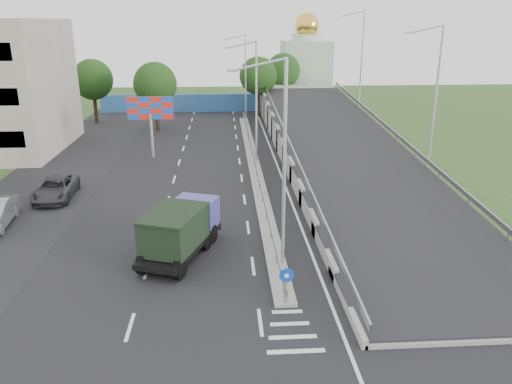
{
  "coord_description": "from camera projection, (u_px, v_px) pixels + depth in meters",
  "views": [
    {
      "loc": [
        -2.53,
        -16.62,
        11.76
      ],
      "look_at": [
        -0.7,
        11.21,
        2.2
      ],
      "focal_mm": 35.0,
      "sensor_mm": 36.0,
      "label": 1
    }
  ],
  "objects": [
    {
      "name": "lamp_post_far",
      "position": [
        244.0,
        73.0,
        61.2
      ],
      "size": [
        2.74,
        0.18,
        10.08
      ],
      "color": "#B2B5B7",
      "rests_on": "median"
    },
    {
      "name": "median_guardrail",
      "position": [
        254.0,
        159.0,
        42.07
      ],
      "size": [
        0.09,
        44.0,
        0.71
      ],
      "color": "gray",
      "rests_on": "median"
    },
    {
      "name": "church",
      "position": [
        305.0,
        67.0,
        75.19
      ],
      "size": [
        7.0,
        7.0,
        13.8
      ],
      "color": "#B2CCAD",
      "rests_on": "ground"
    },
    {
      "name": "sign_bollard",
      "position": [
        286.0,
        285.0,
        21.37
      ],
      "size": [
        0.64,
        0.23,
        1.67
      ],
      "color": "black",
      "rests_on": "median"
    },
    {
      "name": "parking_strip",
      "position": [
        46.0,
        186.0,
        37.54
      ],
      "size": [
        8.0,
        90.0,
        0.05
      ],
      "primitive_type": "cube",
      "color": "black",
      "rests_on": "ground"
    },
    {
      "name": "parked_car_c",
      "position": [
        56.0,
        189.0,
        34.75
      ],
      "size": [
        2.64,
        5.28,
        1.44
      ],
      "primitive_type": "imported",
      "rotation": [
        0.0,
        0.0,
        0.05
      ],
      "color": "#323237",
      "rests_on": "ground"
    },
    {
      "name": "billboard",
      "position": [
        150.0,
        112.0,
        44.17
      ],
      "size": [
        4.0,
        0.24,
        5.5
      ],
      "color": "#B2B5B7",
      "rests_on": "ground"
    },
    {
      "name": "road_surface",
      "position": [
        219.0,
        183.0,
        38.35
      ],
      "size": [
        26.0,
        90.0,
        0.04
      ],
      "primitive_type": "cube",
      "color": "black",
      "rests_on": "ground"
    },
    {
      "name": "tree_left_far",
      "position": [
        93.0,
        80.0,
        59.34
      ],
      "size": [
        4.8,
        4.8,
        7.6
      ],
      "color": "black",
      "rests_on": "ground"
    },
    {
      "name": "tree_median_far",
      "position": [
        258.0,
        76.0,
        63.41
      ],
      "size": [
        4.8,
        4.8,
        7.6
      ],
      "color": "black",
      "rests_on": "ground"
    },
    {
      "name": "lamp_post_mid",
      "position": [
        254.0,
        95.0,
        42.32
      ],
      "size": [
        2.74,
        0.18,
        10.08
      ],
      "color": "#B2B5B7",
      "rests_on": "median"
    },
    {
      "name": "blue_wall",
      "position": [
        212.0,
        103.0,
        68.1
      ],
      "size": [
        30.0,
        0.5,
        2.4
      ],
      "primitive_type": "cube",
      "color": "#2A5E9C",
      "rests_on": "ground"
    },
    {
      "name": "ground",
      "position": [
        292.0,
        336.0,
        19.66
      ],
      "size": [
        160.0,
        160.0,
        0.0
      ],
      "primitive_type": "plane",
      "color": "#2D4C1E",
      "rests_on": "ground"
    },
    {
      "name": "median",
      "position": [
        254.0,
        166.0,
        42.28
      ],
      "size": [
        1.0,
        44.0,
        0.2
      ],
      "primitive_type": "cube",
      "color": "gray",
      "rests_on": "ground"
    },
    {
      "name": "tree_left_mid",
      "position": [
        155.0,
        84.0,
        55.11
      ],
      "size": [
        4.8,
        4.8,
        7.6
      ],
      "color": "black",
      "rests_on": "ground"
    },
    {
      "name": "dump_truck",
      "position": [
        181.0,
        229.0,
        26.02
      ],
      "size": [
        4.21,
        6.59,
        2.73
      ],
      "rotation": [
        0.0,
        0.0,
        -0.35
      ],
      "color": "black",
      "rests_on": "ground"
    },
    {
      "name": "tree_ramp_far",
      "position": [
        283.0,
        71.0,
        70.27
      ],
      "size": [
        4.8,
        4.8,
        7.6
      ],
      "color": "black",
      "rests_on": "ground"
    },
    {
      "name": "overpass_ramp",
      "position": [
        343.0,
        146.0,
        42.21
      ],
      "size": [
        10.0,
        50.0,
        3.5
      ],
      "color": "gray",
      "rests_on": "ground"
    },
    {
      "name": "lamp_post_near",
      "position": [
        280.0,
        155.0,
        23.44
      ],
      "size": [
        2.74,
        0.18,
        10.08
      ],
      "color": "#B2B5B7",
      "rests_on": "median"
    }
  ]
}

